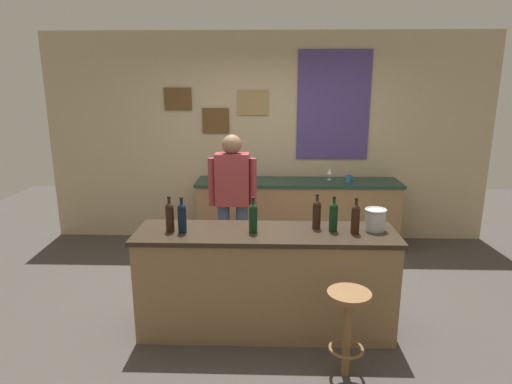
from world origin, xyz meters
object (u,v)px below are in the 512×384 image
Objects in this scene: wine_bottle_e at (334,216)px; wine_glass_a at (223,171)px; ice_bucket at (375,219)px; wine_bottle_f at (356,218)px; wine_glass_b at (330,171)px; bartender at (233,198)px; wine_bottle_c at (253,217)px; bar_stool at (348,320)px; coffee_mug at (349,179)px; wine_bottle_b at (182,217)px; wine_bottle_a at (170,216)px; wine_bottle_d at (317,213)px.

wine_bottle_e reaches higher than wine_glass_a.
wine_bottle_f is at bearing -154.71° from ice_bucket.
wine_bottle_f is 1.97× the size of wine_glass_b.
bartender is 5.29× the size of wine_bottle_c.
bar_stool is 2.70m from coffee_mug.
wine_bottle_b is 2.18m from wine_glass_a.
coffee_mug is (1.86, 2.01, -0.11)m from wine_bottle_a.
wine_bottle_a is 1.63× the size of ice_bucket.
wine_bottle_e is at bearing -61.10° from wine_glass_a.
bartender reaches higher than ice_bucket.
ice_bucket is 1.50× the size of coffee_mug.
wine_bottle_c reaches higher than wine_glass_b.
bartender reaches higher than wine_bottle_e.
coffee_mug is (1.41, 0.96, 0.01)m from bartender.
wine_glass_b is at bearing 85.69° from bar_stool.
bar_stool is 0.94m from ice_bucket.
wine_bottle_c is at bearing -119.60° from coffee_mug.
wine_bottle_e is (0.94, -1.01, 0.12)m from bartender.
bar_stool is 4.39× the size of wine_glass_a.
bartender is 1.71m from coffee_mug.
wine_glass_b is at bearing 55.16° from wine_bottle_b.
wine_glass_b is (0.25, 2.11, -0.05)m from wine_bottle_e.
wine_bottle_d is 1.97× the size of wine_glass_a.
wine_bottle_e reaches higher than bar_stool.
wine_bottle_d is (-0.17, 0.72, 0.60)m from bar_stool.
wine_bottle_d is 2.00m from coffee_mug.
wine_bottle_f is (1.45, 0.02, 0.00)m from wine_bottle_b.
wine_bottle_a is at bearing -177.33° from ice_bucket.
bartender is 12.96× the size of coffee_mug.
wine_glass_b is (1.41, 0.00, 0.00)m from wine_glass_a.
wine_bottle_e is (0.13, -0.07, 0.00)m from wine_bottle_d.
wine_bottle_f is at bearing -0.25° from wine_bottle_a.
wine_bottle_a is at bearing -95.81° from wine_glass_a.
bar_stool is 3.06m from wine_glass_a.
coffee_mug is (1.64, -0.14, -0.06)m from wine_glass_a.
wine_bottle_b is 1.15m from wine_bottle_d.
wine_bottle_d is at bearing 7.10° from wine_bottle_b.
bar_stool is at bearing -86.56° from wine_bottle_e.
coffee_mug is (0.61, 1.90, -0.11)m from wine_bottle_d.
coffee_mug is at bearing 47.33° from wine_bottle_a.
wine_bottle_c reaches higher than bar_stool.
bar_stool is 2.82m from wine_glass_b.
wine_glass_b is (0.38, 2.04, -0.05)m from wine_bottle_d.
bar_stool is 4.39× the size of wine_glass_b.
wine_bottle_e is at bearing 93.44° from bar_stool.
wine_bottle_f is at bearing 77.16° from bar_stool.
wine_bottle_b is 2.66m from wine_glass_b.
wine_glass_a and wine_glass_b have the same top height.
bartender is 1.14m from wine_bottle_b.
wine_bottle_f reaches higher than ice_bucket.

